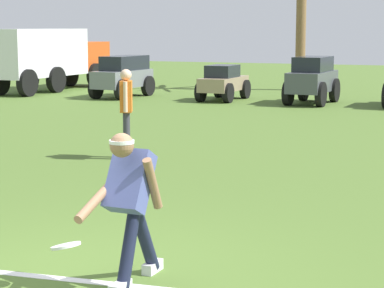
{
  "coord_description": "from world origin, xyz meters",
  "views": [
    {
      "loc": [
        3.36,
        -5.62,
        2.29
      ],
      "look_at": [
        0.16,
        2.59,
        0.9
      ],
      "focal_mm": 70.0,
      "sensor_mm": 36.0,
      "label": 1
    }
  ],
  "objects_px": {
    "frisbee_thrower": "(130,200)",
    "parked_car_slot_b": "(223,82)",
    "frisbee_in_flight": "(66,246)",
    "parked_car_slot_c": "(312,79)",
    "box_truck": "(51,56)",
    "parked_car_slot_a": "(123,75)",
    "teammate_midfield": "(126,105)"
  },
  "relations": [
    {
      "from": "frisbee_in_flight",
      "to": "parked_car_slot_a",
      "type": "relative_size",
      "value": 0.12
    },
    {
      "from": "box_truck",
      "to": "parked_car_slot_c",
      "type": "bearing_deg",
      "value": -6.52
    },
    {
      "from": "parked_car_slot_b",
      "to": "box_truck",
      "type": "distance_m",
      "value": 6.98
    },
    {
      "from": "frisbee_thrower",
      "to": "parked_car_slot_a",
      "type": "height_order",
      "value": "frisbee_thrower"
    },
    {
      "from": "parked_car_slot_c",
      "to": "box_truck",
      "type": "relative_size",
      "value": 0.4
    },
    {
      "from": "teammate_midfield",
      "to": "parked_car_slot_c",
      "type": "bearing_deg",
      "value": 84.61
    },
    {
      "from": "parked_car_slot_b",
      "to": "frisbee_in_flight",
      "type": "bearing_deg",
      "value": -75.19
    },
    {
      "from": "frisbee_thrower",
      "to": "frisbee_in_flight",
      "type": "distance_m",
      "value": 0.79
    },
    {
      "from": "frisbee_thrower",
      "to": "box_truck",
      "type": "bearing_deg",
      "value": 123.66
    },
    {
      "from": "parked_car_slot_c",
      "to": "box_truck",
      "type": "distance_m",
      "value": 9.76
    },
    {
      "from": "frisbee_thrower",
      "to": "parked_car_slot_a",
      "type": "distance_m",
      "value": 18.1
    },
    {
      "from": "parked_car_slot_a",
      "to": "parked_car_slot_b",
      "type": "distance_m",
      "value": 3.39
    },
    {
      "from": "frisbee_thrower",
      "to": "box_truck",
      "type": "relative_size",
      "value": 0.23
    },
    {
      "from": "frisbee_thrower",
      "to": "teammate_midfield",
      "type": "distance_m",
      "value": 6.54
    },
    {
      "from": "frisbee_thrower",
      "to": "parked_car_slot_b",
      "type": "relative_size",
      "value": 0.62
    },
    {
      "from": "box_truck",
      "to": "frisbee_thrower",
      "type": "bearing_deg",
      "value": -56.34
    },
    {
      "from": "frisbee_in_flight",
      "to": "parked_car_slot_c",
      "type": "height_order",
      "value": "parked_car_slot_c"
    },
    {
      "from": "frisbee_thrower",
      "to": "parked_car_slot_a",
      "type": "relative_size",
      "value": 0.56
    },
    {
      "from": "frisbee_in_flight",
      "to": "parked_car_slot_b",
      "type": "xyz_separation_m",
      "value": [
        -4.52,
        17.09,
        0.02
      ]
    },
    {
      "from": "frisbee_thrower",
      "to": "frisbee_in_flight",
      "type": "relative_size",
      "value": 4.59
    },
    {
      "from": "frisbee_thrower",
      "to": "parked_car_slot_a",
      "type": "xyz_separation_m",
      "value": [
        -8.13,
        16.17,
        -0.07
      ]
    },
    {
      "from": "parked_car_slot_a",
      "to": "box_truck",
      "type": "relative_size",
      "value": 0.42
    },
    {
      "from": "teammate_midfield",
      "to": "parked_car_slot_c",
      "type": "height_order",
      "value": "teammate_midfield"
    },
    {
      "from": "frisbee_in_flight",
      "to": "box_truck",
      "type": "xyz_separation_m",
      "value": [
        -11.38,
        18.15,
        0.69
      ]
    },
    {
      "from": "frisbee_in_flight",
      "to": "parked_car_slot_b",
      "type": "distance_m",
      "value": 17.67
    },
    {
      "from": "frisbee_thrower",
      "to": "parked_car_slot_b",
      "type": "height_order",
      "value": "frisbee_thrower"
    },
    {
      "from": "box_truck",
      "to": "teammate_midfield",
      "type": "bearing_deg",
      "value": -53.13
    },
    {
      "from": "parked_car_slot_b",
      "to": "teammate_midfield",
      "type": "bearing_deg",
      "value": -80.14
    },
    {
      "from": "frisbee_thrower",
      "to": "frisbee_in_flight",
      "type": "height_order",
      "value": "frisbee_thrower"
    },
    {
      "from": "frisbee_thrower",
      "to": "teammate_midfield",
      "type": "relative_size",
      "value": 0.89
    },
    {
      "from": "parked_car_slot_b",
      "to": "parked_car_slot_c",
      "type": "xyz_separation_m",
      "value": [
        2.82,
        -0.04,
        0.18
      ]
    },
    {
      "from": "box_truck",
      "to": "frisbee_in_flight",
      "type": "bearing_deg",
      "value": -57.91
    }
  ]
}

